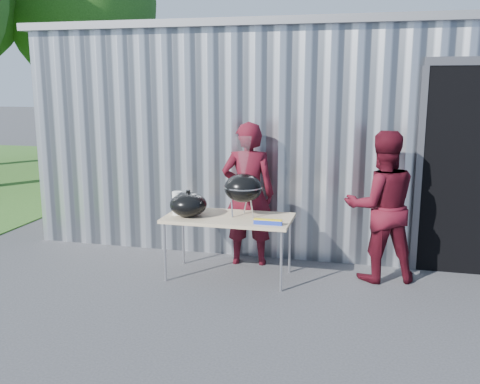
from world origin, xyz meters
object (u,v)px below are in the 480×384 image
(folding_table, at_px, (229,220))
(person_cook, at_px, (248,194))
(kettle_grill, at_px, (243,182))
(person_bystander, at_px, (381,207))

(folding_table, distance_m, person_cook, 0.59)
(kettle_grill, height_order, person_cook, person_cook)
(kettle_grill, xyz_separation_m, person_cook, (-0.05, 0.47, -0.25))
(kettle_grill, relative_size, person_bystander, 0.53)
(folding_table, bearing_deg, person_bystander, 11.74)
(person_bystander, bearing_deg, kettle_grill, -5.55)
(folding_table, relative_size, person_bystander, 0.85)
(person_cook, xyz_separation_m, person_bystander, (1.64, -0.18, -0.03))
(folding_table, bearing_deg, kettle_grill, 23.04)
(folding_table, relative_size, person_cook, 0.82)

